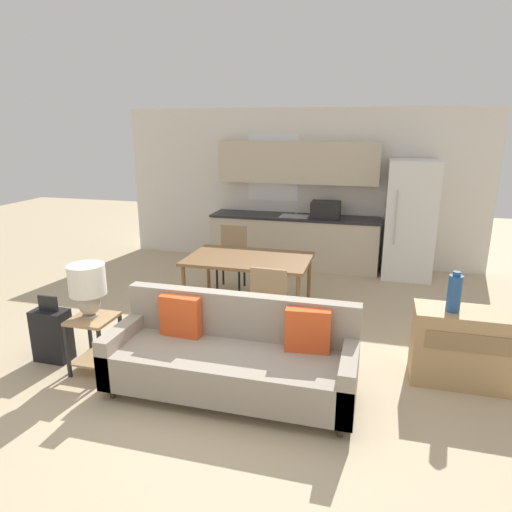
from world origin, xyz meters
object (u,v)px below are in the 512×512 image
at_px(couch, 233,357).
at_px(dining_chair_far_left, 232,255).
at_px(vase, 454,293).
at_px(dining_table, 249,262).
at_px(side_table, 94,335).
at_px(dining_chair_near_right, 271,303).
at_px(credenza, 462,347).
at_px(suitcase, 52,335).
at_px(table_lamp, 87,285).
at_px(refrigerator, 410,220).

relative_size(couch, dining_chair_far_left, 2.39).
distance_m(vase, dining_chair_far_left, 3.50).
xyz_separation_m(dining_table, side_table, (-1.07, -1.86, -0.31)).
bearing_deg(side_table, dining_chair_near_right, 32.27).
relative_size(dining_table, dining_chair_far_left, 1.68).
xyz_separation_m(credenza, suitcase, (-4.08, -0.66, -0.08)).
bearing_deg(side_table, credenza, 11.76).
height_order(dining_table, table_lamp, table_lamp).
relative_size(dining_table, dining_chair_near_right, 1.68).
bearing_deg(refrigerator, table_lamp, -128.69).
bearing_deg(suitcase, credenza, 9.15).
height_order(credenza, dining_chair_near_right, dining_chair_near_right).
height_order(side_table, dining_chair_near_right, dining_chair_near_right).
xyz_separation_m(side_table, table_lamp, (-0.03, 0.02, 0.52)).
bearing_deg(side_table, refrigerator, 51.74).
bearing_deg(couch, side_table, -179.72).
relative_size(table_lamp, suitcase, 0.74).
xyz_separation_m(dining_chair_near_right, suitcase, (-2.15, -0.92, -0.23)).
xyz_separation_m(couch, dining_chair_near_right, (0.13, 0.99, 0.17)).
distance_m(side_table, suitcase, 0.58).
relative_size(refrigerator, side_table, 3.26).
height_order(table_lamp, vase, vase).
bearing_deg(suitcase, dining_chair_near_right, 23.26).
height_order(table_lamp, credenza, table_lamp).
xyz_separation_m(refrigerator, dining_chair_near_right, (-1.58, -3.01, -0.43)).
bearing_deg(dining_chair_near_right, vase, 173.09).
relative_size(dining_table, credenza, 1.73).
relative_size(refrigerator, dining_table, 1.19).
xyz_separation_m(refrigerator, dining_chair_far_left, (-2.60, -1.28, -0.43)).
height_order(dining_chair_near_right, suitcase, dining_chair_near_right).
bearing_deg(table_lamp, credenza, 11.32).
xyz_separation_m(dining_table, credenza, (2.44, -1.13, -0.33)).
height_order(refrigerator, credenza, refrigerator).
bearing_deg(dining_chair_near_right, credenza, 174.70).
relative_size(refrigerator, vase, 4.90).
xyz_separation_m(dining_table, table_lamp, (-1.11, -1.84, 0.21)).
relative_size(side_table, credenza, 0.63).
distance_m(credenza, suitcase, 4.14).
bearing_deg(dining_chair_far_left, couch, -75.18).
relative_size(dining_table, table_lamp, 2.98).
bearing_deg(couch, vase, 19.69).
height_order(dining_chair_far_left, dining_chair_near_right, same).
bearing_deg(table_lamp, couch, -0.57).
bearing_deg(dining_chair_near_right, side_table, 34.74).
bearing_deg(suitcase, couch, -1.92).
height_order(refrigerator, side_table, refrigerator).
distance_m(table_lamp, dining_chair_far_left, 2.80).
height_order(dining_table, vase, vase).
relative_size(dining_table, suitcase, 2.20).
height_order(dining_chair_far_left, suitcase, dining_chair_far_left).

